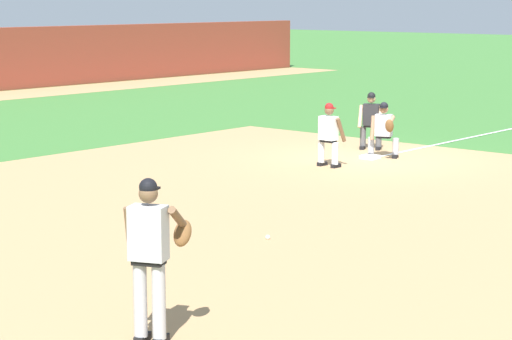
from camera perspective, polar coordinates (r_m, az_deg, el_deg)
The scene contains 9 objects.
ground_plane at distance 23.92m, azimuth 6.53°, elevation 0.64°, with size 160.00×160.00×0.00m, color #3D7533.
infield_dirt_patch at distance 17.41m, azimuth 2.56°, elevation -2.72°, with size 18.00×18.00×0.01m, color tan.
foul_line_stripe at distance 28.50m, azimuth 12.66°, elevation 1.94°, with size 10.81×0.10×0.00m, color white.
first_base_bag at distance 23.91m, azimuth 6.53°, elevation 0.74°, with size 0.38×0.38×0.09m, color white.
baseball at distance 15.82m, azimuth 0.68°, elevation -3.86°, with size 0.07×0.07×0.07m, color white.
pitcher at distance 10.94m, azimuth -5.99°, elevation -4.59°, with size 0.82×0.59×1.86m.
first_baseman at distance 24.01m, azimuth 7.32°, elevation 2.42°, with size 0.84×0.97×1.34m.
baserunner at distance 22.57m, azimuth 4.18°, elevation 2.16°, with size 0.45×0.60×1.46m.
umpire at distance 25.29m, azimuth 6.59°, elevation 2.94°, with size 0.60×0.67×1.46m.
Camera 1 is at (-19.56, -13.25, 3.75)m, focal length 70.00 mm.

